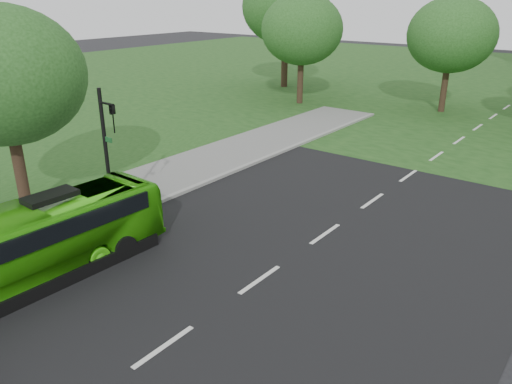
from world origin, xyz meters
TOP-DOWN VIEW (x-y plane):
  - ground at (0.00, 0.00)m, footprint 160.00×160.00m
  - street_surfaces at (-0.38, 22.75)m, footprint 120.00×120.00m
  - tree_park_a at (-13.76, 25.47)m, footprint 6.33×6.33m
  - tree_park_b at (-3.57, 29.35)m, footprint 6.25×6.25m
  - tree_park_f at (-19.12, 31.02)m, footprint 7.93×7.93m
  - tree_side_near at (-10.71, 0.38)m, footprint 6.06×6.06m
  - bus at (-5.50, -2.24)m, footprint 2.34×8.86m
  - traffic_light at (-7.04, 2.00)m, footprint 0.83×0.23m

SIDE VIEW (x-z plane):
  - ground at x=0.00m, z-range 0.00..0.00m
  - street_surfaces at x=-0.38m, z-range -0.05..0.10m
  - bus at x=-5.50m, z-range 0.00..2.45m
  - traffic_light at x=-7.04m, z-range 0.45..5.64m
  - tree_side_near at x=-10.71m, z-range 1.44..9.49m
  - tree_park_b at x=-3.57m, z-range 1.43..9.63m
  - tree_park_a at x=-13.76m, z-range 1.50..9.91m
  - tree_park_f at x=-19.12m, z-range 1.91..12.50m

